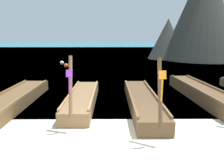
% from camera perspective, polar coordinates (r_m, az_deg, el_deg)
% --- Properties ---
extents(ground, '(120.00, 120.00, 0.00)m').
position_cam_1_polar(ground, '(6.71, 0.21, -15.50)').
color(ground, beige).
extents(sea_water, '(120.00, 120.00, 0.00)m').
position_cam_1_polar(sea_water, '(67.73, -0.32, 10.23)').
color(sea_water, '#147A89').
rests_on(sea_water, ground).
extents(longtail_boat_turquoise_ribbon, '(1.32, 6.54, 2.83)m').
position_cam_1_polar(longtail_boat_turquoise_ribbon, '(10.93, -25.00, -3.74)').
color(longtail_boat_turquoise_ribbon, brown).
rests_on(longtail_boat_turquoise_ribbon, ground).
extents(longtail_boat_violet_ribbon, '(1.18, 5.66, 2.58)m').
position_cam_1_polar(longtail_boat_violet_ribbon, '(9.98, -8.15, -4.13)').
color(longtail_boat_violet_ribbon, olive).
rests_on(longtail_boat_violet_ribbon, ground).
extents(longtail_boat_orange_ribbon, '(1.22, 6.74, 2.60)m').
position_cam_1_polar(longtail_boat_orange_ribbon, '(9.69, 8.28, -4.61)').
color(longtail_boat_orange_ribbon, brown).
rests_on(longtail_boat_orange_ribbon, ground).
extents(longtail_boat_pink_ribbon, '(1.43, 6.94, 2.88)m').
position_cam_1_polar(longtail_boat_pink_ribbon, '(11.73, 23.29, -2.27)').
color(longtail_boat_pink_ribbon, brown).
rests_on(longtail_boat_pink_ribbon, ground).
extents(karst_rock, '(12.45, 10.62, 13.67)m').
position_cam_1_polar(karst_rock, '(32.39, 23.04, 17.83)').
color(karst_rock, '#383833').
rests_on(karst_rock, ground).
extents(mooring_buoy_near, '(0.49, 0.49, 0.49)m').
position_cam_1_polar(mooring_buoy_near, '(22.05, -12.54, 4.94)').
color(mooring_buoy_near, '#EA5119').
rests_on(mooring_buoy_near, sea_water).
extents(mooring_buoy_far, '(0.47, 0.47, 0.47)m').
position_cam_1_polar(mooring_buoy_far, '(24.65, -13.63, 5.68)').
color(mooring_buoy_far, white).
rests_on(mooring_buoy_far, sea_water).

